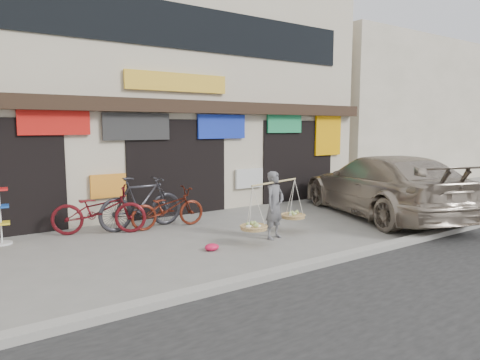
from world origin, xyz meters
TOP-DOWN VIEW (x-y plane):
  - ground at (0.00, 0.00)m, footprint 70.00×70.00m
  - kerb at (0.00, -2.00)m, footprint 70.00×0.25m
  - shophouse_block at (-0.00, 6.42)m, footprint 14.00×6.32m
  - neighbor_east at (13.50, 7.00)m, footprint 12.00×7.00m
  - street_vendor at (0.64, -0.04)m, footprint 2.01×0.97m
  - bike_0 at (-2.49, 2.59)m, footprint 2.26×1.54m
  - bike_1 at (-1.48, 2.52)m, footprint 2.19×0.72m
  - bike_2 at (-0.90, 2.26)m, footprint 1.92×0.74m
  - suv at (4.68, 0.20)m, footprint 4.12×6.38m
  - display_rack at (-4.49, 2.84)m, footprint 0.40×0.40m
  - red_bag at (-1.01, -0.08)m, footprint 0.31×0.25m

SIDE VIEW (x-z plane):
  - ground at x=0.00m, z-range 0.00..0.00m
  - kerb at x=0.00m, z-range 0.00..0.12m
  - red_bag at x=-1.01m, z-range 0.00..0.14m
  - bike_2 at x=-0.90m, z-range 0.00..0.99m
  - bike_0 at x=-2.49m, z-range 0.00..1.13m
  - display_rack at x=-4.49m, z-range -0.14..1.32m
  - bike_1 at x=-1.48m, z-range 0.00..1.30m
  - street_vendor at x=0.64m, z-range -0.07..1.45m
  - suv at x=4.68m, z-range 0.00..1.72m
  - neighbor_east at x=13.50m, z-range 0.00..6.40m
  - shophouse_block at x=0.00m, z-range -0.05..6.95m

